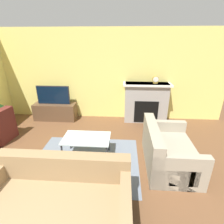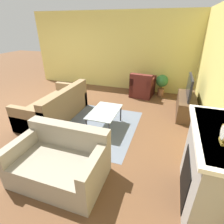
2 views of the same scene
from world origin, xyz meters
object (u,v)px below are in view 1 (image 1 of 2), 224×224
object	(u,v)px
coffee_table	(86,140)
tv	(53,95)
couch_sectional	(58,202)
couch_loveseat	(167,152)
mantel_clock	(156,80)

from	to	relation	value
coffee_table	tv	bearing A→B (deg)	126.83
couch_sectional	couch_loveseat	distance (m)	2.18
coffee_table	mantel_clock	bearing A→B (deg)	49.59
couch_sectional	coffee_table	size ratio (longest dim) A/B	2.01
coffee_table	mantel_clock	distance (m)	2.71
tv	coffee_table	bearing A→B (deg)	-53.17
tv	mantel_clock	distance (m)	3.09
couch_sectional	coffee_table	distance (m)	1.45
tv	coffee_table	world-z (taller)	tv
coffee_table	couch_sectional	bearing A→B (deg)	-94.12
tv	coffee_table	distance (m)	2.35
tv	couch_sectional	distance (m)	3.57
coffee_table	mantel_clock	world-z (taller)	mantel_clock
tv	couch_loveseat	size ratio (longest dim) A/B	0.70
couch_loveseat	coffee_table	size ratio (longest dim) A/B	1.46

